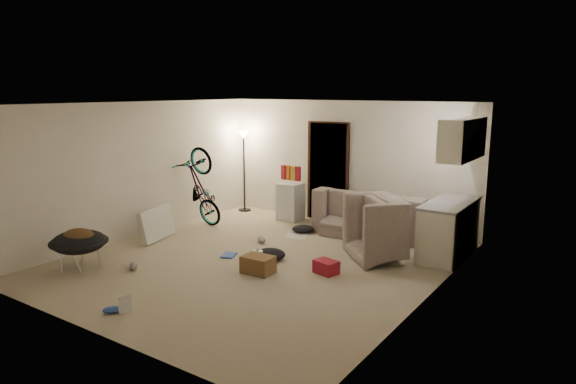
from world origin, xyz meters
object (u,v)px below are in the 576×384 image
Objects in this scene: bicycle at (201,205)px; juicer at (258,255)px; kitchen_counter at (449,230)px; saucer_chair at (79,247)px; armchair at (397,235)px; mini_fridge at (290,201)px; sofa at (372,219)px; drink_case_b at (326,267)px; tv_box at (156,224)px; floor_lamp at (244,154)px; drink_case_a at (258,265)px.

bicycle is 7.00× the size of juicer.
saucer_chair is (-4.44, -3.83, -0.08)m from kitchen_counter.
mini_fridge is (-2.82, 1.09, 0.02)m from armchair.
sofa is 1.30× the size of bicycle.
mini_fridge is (-3.51, 0.55, -0.05)m from kitchen_counter.
armchair is at bearing 41.25° from saucer_chair.
juicer reaches higher than drink_case_b.
bicycle is 1.19m from tv_box.
tv_box reaches higher than juicer.
juicer is at bearing -11.05° from tv_box.
saucer_chair is at bearing -85.01° from floor_lamp.
drink_case_a is 1.33× the size of drink_case_b.
armchair is 1.31× the size of tv_box.
bicycle reaches higher than juicer.
armchair is at bearing 7.41° from tv_box.
kitchen_counter reaches higher than sofa.
sofa reaches higher than drink_case_b.
kitchen_counter is at bearing 69.64° from drink_case_b.
drink_case_b is (3.19, 1.98, -0.26)m from saucer_chair.
kitchen_counter is at bearing 10.33° from tv_box.
armchair is at bearing 50.34° from drink_case_a.
armchair is 1.34× the size of saucer_chair.
bicycle reaches higher than drink_case_a.
mini_fridge is 1.71× the size of drink_case_a.
sofa reaches higher than tv_box.
drink_case_a is at bearing -67.49° from mini_fridge.
drink_case_a is (-1.43, -1.88, -0.25)m from armchair.
tv_box is at bearing -177.98° from juicer.
mini_fridge is 0.91× the size of saucer_chair.
mini_fridge reaches higher than drink_case_b.
floor_lamp reaches higher than saucer_chair.
juicer is (-2.46, -1.97, -0.34)m from kitchen_counter.
bicycle is (-4.73, -0.86, -0.01)m from kitchen_counter.
mini_fridge is at bearing 171.09° from kitchen_counter.
saucer_chair is 1.81m from tv_box.
bicycle is at bearing -133.59° from mini_fridge.
floor_lamp is 4.26m from drink_case_a.
drink_case_a is at bearing -52.01° from juicer.
tv_box is 1.92× the size of drink_case_a.
sofa is at bearing -3.53° from floor_lamp.
floor_lamp is at bearing 94.99° from saucer_chair.
sofa reaches higher than saucer_chair.
mini_fridge is 3.28m from drink_case_a.
kitchen_counter is 4.81m from bicycle.
tv_box is 2.56× the size of drink_case_b.
drink_case_a is at bearing -117.98° from bicycle.
drink_case_b is at bearing -34.95° from floor_lamp.
mini_fridge is 3.31m from drink_case_b.
tv_box is 3.49m from drink_case_b.
sofa reaches higher than drink_case_a.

